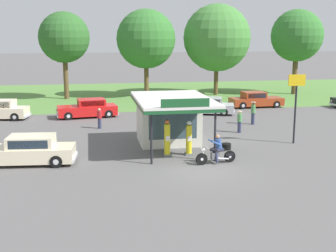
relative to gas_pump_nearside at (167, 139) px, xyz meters
The scene contains 19 objects.
ground_plane 3.29m from the gas_pump_nearside, 67.50° to the right, with size 300.00×300.00×0.00m, color #5B5959.
grass_verge_strip 27.14m from the gas_pump_nearside, 87.46° to the left, with size 120.00×24.00×0.01m, color #56843D.
service_station_kiosk 3.04m from the gas_pump_nearside, 77.54° to the left, with size 4.38×7.05×3.53m.
gas_pump_nearside is the anchor object (origin of this frame).
gas_pump_offside 1.26m from the gas_pump_nearside, ahead, with size 0.44×0.44×2.00m.
motorcycle_with_rider 3.08m from the gas_pump_nearside, 40.23° to the right, with size 2.28×0.72×1.58m.
featured_classic_sedan 7.69m from the gas_pump_nearside, behind, with size 5.53×2.38×1.53m.
parked_car_back_row_right 14.15m from the gas_pump_nearside, 66.62° to the left, with size 5.59×3.29×1.45m.
parked_car_back_row_centre 13.93m from the gas_pump_nearside, 108.43° to the left, with size 5.21×2.55×1.52m.
parked_car_second_row_spare 19.46m from the gas_pump_nearside, 54.46° to the left, with size 5.20×2.16×1.46m.
bystander_admiring_sedan 9.09m from the gas_pump_nearside, 113.25° to the left, with size 0.34×0.34×1.51m.
bystander_chatting_near_pumps 11.26m from the gas_pump_nearside, 44.27° to the left, with size 0.39×0.39×1.76m.
bystander_strolling_foreground 8.01m from the gas_pump_nearside, 40.67° to the left, with size 0.34×0.34×1.56m.
tree_oak_right 27.65m from the gas_pump_nearside, 68.21° to the left, with size 7.52×7.52×10.16m.
tree_oak_distant_spare 26.01m from the gas_pump_nearside, 105.06° to the left, with size 5.33×5.33×9.15m.
tree_oak_left 25.36m from the gas_pump_nearside, 85.14° to the left, with size 6.38×6.38×9.50m.
tree_oak_centre 31.34m from the gas_pump_nearside, 51.60° to the left, with size 5.87×5.87×9.59m.
roadside_pole_sign 8.83m from the gas_pump_nearside, 10.62° to the left, with size 1.10×0.12×4.37m.
spare_tire_stack 3.92m from the gas_pump_nearside, 12.56° to the left, with size 0.60×0.60×0.36m.
Camera 1 is at (-5.48, -21.55, 6.82)m, focal length 48.13 mm.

